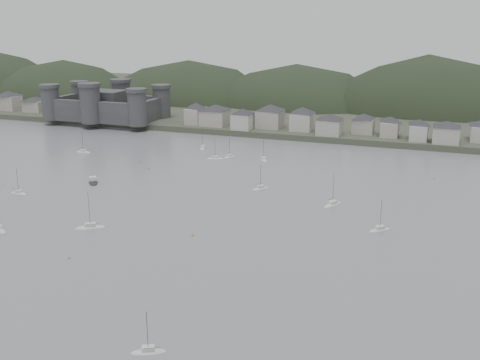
% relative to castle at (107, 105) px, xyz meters
% --- Properties ---
extents(ground, '(900.00, 900.00, 0.00)m').
position_rel_castle_xyz_m(ground, '(120.00, -179.80, -10.96)').
color(ground, slate).
rests_on(ground, ground).
extents(far_shore_land, '(900.00, 250.00, 3.00)m').
position_rel_castle_xyz_m(far_shore_land, '(120.00, 115.20, -9.46)').
color(far_shore_land, '#383D2D').
rests_on(far_shore_land, ground).
extents(forested_ridge, '(851.55, 103.94, 102.57)m').
position_rel_castle_xyz_m(forested_ridge, '(124.83, 89.60, -22.25)').
color(forested_ridge, black).
rests_on(forested_ridge, ground).
extents(castle, '(66.00, 43.00, 20.00)m').
position_rel_castle_xyz_m(castle, '(0.00, 0.00, 0.00)').
color(castle, '#38383B').
rests_on(castle, far_shore_land).
extents(waterfront_town, '(451.48, 28.46, 12.92)m').
position_rel_castle_xyz_m(waterfront_town, '(170.59, 3.54, -2.30)').
color(waterfront_town, gray).
rests_on(waterfront_town, far_shore_land).
extents(moored_fleet, '(240.40, 174.90, 12.75)m').
position_rel_castle_xyz_m(moored_fleet, '(113.54, -114.76, -10.79)').
color(moored_fleet, silver).
rests_on(moored_fleet, ground).
extents(motor_launch_far, '(7.77, 9.02, 4.09)m').
position_rel_castle_xyz_m(motor_launch_far, '(62.65, -107.63, -10.68)').
color(motor_launch_far, black).
rests_on(motor_launch_far, ground).
extents(mooring_buoys, '(148.33, 143.63, 0.70)m').
position_rel_castle_xyz_m(mooring_buoys, '(118.23, -125.78, -10.81)').
color(mooring_buoys, '#B2763B').
rests_on(mooring_buoys, ground).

